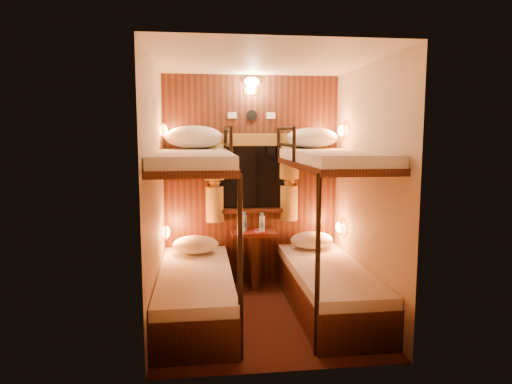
{
  "coord_description": "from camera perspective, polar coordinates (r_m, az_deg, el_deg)",
  "views": [
    {
      "loc": [
        -0.6,
        -4.17,
        1.74
      ],
      "look_at": [
        -0.06,
        0.15,
        1.19
      ],
      "focal_mm": 32.0,
      "sensor_mm": 36.0,
      "label": 1
    }
  ],
  "objects": [
    {
      "name": "pillow_lower_left",
      "position": [
        5.0,
        -7.56,
        -6.54
      ],
      "size": [
        0.5,
        0.35,
        0.19
      ],
      "primitive_type": "ellipsoid",
      "color": "silver",
      "rests_on": "bunk_left"
    },
    {
      "name": "window",
      "position": [
        5.24,
        -0.52,
        1.12
      ],
      "size": [
        1.0,
        0.12,
        0.79
      ],
      "color": "black",
      "rests_on": "back_panel"
    },
    {
      "name": "bottle_left",
      "position": [
        5.12,
        -1.48,
        -3.93
      ],
      "size": [
        0.07,
        0.07,
        0.23
      ],
      "rotation": [
        0.0,
        0.0,
        -0.03
      ],
      "color": "#99BFE5",
      "rests_on": "table"
    },
    {
      "name": "pillow_upper_right",
      "position": [
        5.12,
        7.03,
        6.75
      ],
      "size": [
        0.57,
        0.41,
        0.23
      ],
      "primitive_type": "ellipsoid",
      "color": "silver",
      "rests_on": "bunk_right"
    },
    {
      "name": "bottle_right",
      "position": [
        5.12,
        0.76,
        -3.99
      ],
      "size": [
        0.06,
        0.06,
        0.22
      ],
      "rotation": [
        0.0,
        0.0,
        -0.02
      ],
      "color": "#99BFE5",
      "rests_on": "table"
    },
    {
      "name": "sachet_a",
      "position": [
        5.12,
        0.28,
        -5.01
      ],
      "size": [
        0.1,
        0.09,
        0.01
      ],
      "primitive_type": "cube",
      "rotation": [
        0.0,
        0.0,
        0.42
      ],
      "color": "silver",
      "rests_on": "table"
    },
    {
      "name": "back_panel",
      "position": [
        5.26,
        -0.56,
        1.36
      ],
      "size": [
        2.0,
        0.03,
        2.4
      ],
      "primitive_type": "cube",
      "color": "#33180E",
      "rests_on": "floor"
    },
    {
      "name": "reading_lamps",
      "position": [
        4.93,
        -0.12,
        1.42
      ],
      "size": [
        2.0,
        0.2,
        1.25
      ],
      "color": "orange",
      "rests_on": "wall_left"
    },
    {
      "name": "wall_front",
      "position": [
        3.22,
        3.68,
        -2.46
      ],
      "size": [
        2.4,
        0.0,
        2.4
      ],
      "primitive_type": "plane",
      "rotation": [
        -1.57,
        0.0,
        0.0
      ],
      "color": "#C6B293",
      "rests_on": "floor"
    },
    {
      "name": "pillow_upper_left",
      "position": [
        4.94,
        -7.78,
        6.83
      ],
      "size": [
        0.62,
        0.44,
        0.24
      ],
      "primitive_type": "ellipsoid",
      "color": "silver",
      "rests_on": "bunk_left"
    },
    {
      "name": "pillow_lower_right",
      "position": [
        5.21,
        6.97,
        -5.99
      ],
      "size": [
        0.49,
        0.35,
        0.19
      ],
      "primitive_type": "ellipsoid",
      "color": "silver",
      "rests_on": "bunk_right"
    },
    {
      "name": "sachet_b",
      "position": [
        5.26,
        0.29,
        -4.68
      ],
      "size": [
        0.1,
        0.09,
        0.01
      ],
      "primitive_type": "cube",
      "rotation": [
        0.0,
        0.0,
        0.39
      ],
      "color": "silver",
      "rests_on": "table"
    },
    {
      "name": "wall_right",
      "position": [
        4.5,
        13.76,
        0.13
      ],
      "size": [
        0.0,
        2.4,
        2.4
      ],
      "primitive_type": "plane",
      "rotation": [
        1.57,
        0.0,
        -1.57
      ],
      "color": "#C6B293",
      "rests_on": "floor"
    },
    {
      "name": "floor",
      "position": [
        4.56,
        1.0,
        -15.22
      ],
      "size": [
        2.1,
        2.1,
        0.0
      ],
      "primitive_type": "plane",
      "color": "#35170E",
      "rests_on": "ground"
    },
    {
      "name": "bunk_left",
      "position": [
        4.4,
        -7.59,
        -8.41
      ],
      "size": [
        0.72,
        1.9,
        1.82
      ],
      "color": "#33180E",
      "rests_on": "floor"
    },
    {
      "name": "back_fixtures",
      "position": [
        5.23,
        -0.53,
        12.8
      ],
      "size": [
        0.54,
        0.09,
        0.48
      ],
      "color": "black",
      "rests_on": "back_panel"
    },
    {
      "name": "wall_left",
      "position": [
        4.22,
        -12.53,
        -0.29
      ],
      "size": [
        0.0,
        2.4,
        2.4
      ],
      "primitive_type": "plane",
      "rotation": [
        1.57,
        0.0,
        1.57
      ],
      "color": "#C6B293",
      "rests_on": "floor"
    },
    {
      "name": "wall_back",
      "position": [
        5.28,
        -0.58,
        1.37
      ],
      "size": [
        2.4,
        0.0,
        2.4
      ],
      "primitive_type": "plane",
      "rotation": [
        1.57,
        0.0,
        0.0
      ],
      "color": "#C6B293",
      "rests_on": "floor"
    },
    {
      "name": "ceiling",
      "position": [
        4.26,
        1.07,
        16.14
      ],
      "size": [
        2.1,
        2.1,
        0.0
      ],
      "primitive_type": "plane",
      "rotation": [
        3.14,
        0.0,
        0.0
      ],
      "color": "silver",
      "rests_on": "wall_back"
    },
    {
      "name": "bunk_right",
      "position": [
        4.57,
        9.03,
        -7.83
      ],
      "size": [
        0.72,
        1.9,
        1.82
      ],
      "color": "#33180E",
      "rests_on": "floor"
    },
    {
      "name": "table",
      "position": [
        5.22,
        -0.32,
        -7.45
      ],
      "size": [
        0.5,
        0.34,
        0.66
      ],
      "color": "#5E2415",
      "rests_on": "floor"
    },
    {
      "name": "curtains",
      "position": [
        5.2,
        -0.48,
        1.98
      ],
      "size": [
        1.1,
        0.22,
        1.0
      ],
      "color": "olive",
      "rests_on": "back_panel"
    }
  ]
}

